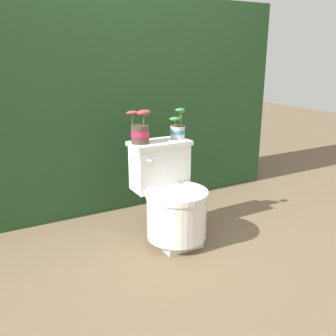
% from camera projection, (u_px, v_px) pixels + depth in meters
% --- Properties ---
extents(ground_plane, '(12.00, 12.00, 0.00)m').
position_uv_depth(ground_plane, '(171.00, 246.00, 2.56)').
color(ground_plane, brown).
extents(hedge_backdrop, '(2.91, 0.68, 1.69)m').
position_uv_depth(hedge_backdrop, '(108.00, 103.00, 3.23)').
color(hedge_backdrop, '#234723').
rests_on(hedge_backdrop, ground).
extents(toilet, '(0.42, 0.56, 0.67)m').
position_uv_depth(toilet, '(171.00, 198.00, 2.57)').
color(toilet, white).
rests_on(toilet, ground).
extents(potted_plant_left, '(0.17, 0.12, 0.22)m').
position_uv_depth(potted_plant_left, '(140.00, 130.00, 2.51)').
color(potted_plant_left, '#47382D').
rests_on(potted_plant_left, toilet).
extents(potted_plant_midleft, '(0.13, 0.11, 0.22)m').
position_uv_depth(potted_plant_midleft, '(178.00, 129.00, 2.65)').
color(potted_plant_midleft, beige).
rests_on(potted_plant_midleft, toilet).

